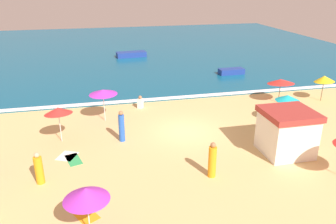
# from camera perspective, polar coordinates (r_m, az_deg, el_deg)

# --- Properties ---
(ground_plane) EXTENTS (60.00, 60.00, 0.00)m
(ground_plane) POSITION_cam_1_polar(r_m,az_deg,el_deg) (21.56, 3.13, -3.35)
(ground_plane) COLOR #D8B775
(ocean_water) EXTENTS (60.00, 44.00, 0.10)m
(ocean_water) POSITION_cam_1_polar(r_m,az_deg,el_deg) (47.93, -6.20, 10.69)
(ocean_water) COLOR #0F567A
(ocean_water) RESTS_ON ground_plane
(wave_breaker_foam) EXTENTS (57.00, 0.70, 0.01)m
(wave_breaker_foam) POSITION_cam_1_polar(r_m,az_deg,el_deg) (27.18, -0.49, 2.34)
(wave_breaker_foam) COLOR white
(wave_breaker_foam) RESTS_ON ocean_water
(lifeguard_cabana) EXTENTS (2.71, 2.60, 2.53)m
(lifeguard_cabana) POSITION_cam_1_polar(r_m,az_deg,el_deg) (19.60, 19.50, -3.18)
(lifeguard_cabana) COLOR white
(lifeguard_cabana) RESTS_ON ground_plane
(beach_umbrella_0) EXTENTS (2.17, 2.16, 2.13)m
(beach_umbrella_0) POSITION_cam_1_polar(r_m,az_deg,el_deg) (29.14, 25.01, 5.13)
(beach_umbrella_0) COLOR #4C3823
(beach_umbrella_0) RESTS_ON ground_plane
(beach_umbrella_1) EXTENTS (2.02, 2.03, 2.05)m
(beach_umbrella_1) POSITION_cam_1_polar(r_m,az_deg,el_deg) (12.99, -13.72, -13.37)
(beach_umbrella_1) COLOR silver
(beach_umbrella_1) RESTS_ON ground_plane
(beach_umbrella_2) EXTENTS (2.19, 2.19, 2.01)m
(beach_umbrella_2) POSITION_cam_1_polar(r_m,az_deg,el_deg) (23.48, 19.66, 2.28)
(beach_umbrella_2) COLOR silver
(beach_umbrella_2) RESTS_ON ground_plane
(beach_umbrella_3) EXTENTS (2.53, 2.55, 2.01)m
(beach_umbrella_3) POSITION_cam_1_polar(r_m,az_deg,el_deg) (27.48, 18.61, 4.95)
(beach_umbrella_3) COLOR #4C3823
(beach_umbrella_3) RESTS_ON ground_plane
(beach_umbrella_4) EXTENTS (2.11, 2.13, 2.25)m
(beach_umbrella_4) POSITION_cam_1_polar(r_m,az_deg,el_deg) (20.53, -18.16, 0.21)
(beach_umbrella_4) COLOR silver
(beach_umbrella_4) RESTS_ON ground_plane
(beach_umbrella_7) EXTENTS (2.48, 2.48, 2.26)m
(beach_umbrella_7) POSITION_cam_1_polar(r_m,az_deg,el_deg) (22.88, -10.97, 3.35)
(beach_umbrella_7) COLOR silver
(beach_umbrella_7) RESTS_ON ground_plane
(beachgoer_0) EXTENTS (0.51, 0.51, 1.63)m
(beachgoer_0) POSITION_cam_1_polar(r_m,az_deg,el_deg) (17.19, -21.07, -9.05)
(beachgoer_0) COLOR orange
(beachgoer_0) RESTS_ON ground_plane
(beachgoer_7) EXTENTS (0.51, 0.51, 0.98)m
(beachgoer_7) POSITION_cam_1_polar(r_m,az_deg,el_deg) (25.38, -4.72, 1.63)
(beachgoer_7) COLOR white
(beachgoer_7) RESTS_ON ground_plane
(beachgoer_8) EXTENTS (0.40, 0.40, 1.86)m
(beachgoer_8) POSITION_cam_1_polar(r_m,az_deg,el_deg) (16.65, 7.52, -8.20)
(beachgoer_8) COLOR orange
(beachgoer_8) RESTS_ON ground_plane
(beachgoer_10) EXTENTS (0.42, 0.42, 1.94)m
(beachgoer_10) POSITION_cam_1_polar(r_m,az_deg,el_deg) (20.17, -7.89, -2.50)
(beachgoer_10) COLOR blue
(beachgoer_10) RESTS_ON ground_plane
(beach_towel_0) EXTENTS (1.29, 1.38, 0.01)m
(beach_towel_0) POSITION_cam_1_polar(r_m,az_deg,el_deg) (19.51, -16.72, -7.17)
(beach_towel_0) COLOR white
(beach_towel_0) RESTS_ON ground_plane
(beach_towel_2) EXTENTS (1.45, 1.79, 0.01)m
(beach_towel_2) POSITION_cam_1_polar(r_m,az_deg,el_deg) (15.12, -14.22, -16.18)
(beach_towel_2) COLOR orange
(beach_towel_2) RESTS_ON ground_plane
(beach_towel_3) EXTENTS (1.04, 1.51, 0.01)m
(beach_towel_3) POSITION_cam_1_polar(r_m,az_deg,el_deg) (19.05, -15.73, -7.79)
(beach_towel_3) COLOR green
(beach_towel_3) RESTS_ON ground_plane
(small_boat_0) EXTENTS (3.71, 1.70, 0.61)m
(small_boat_0) POSITION_cam_1_polar(r_m,az_deg,el_deg) (42.32, -6.25, 9.71)
(small_boat_0) COLOR navy
(small_boat_0) RESTS_ON ocean_water
(small_boat_1) EXTENTS (2.59, 1.11, 0.55)m
(small_boat_1) POSITION_cam_1_polar(r_m,az_deg,el_deg) (34.86, 10.70, 6.81)
(small_boat_1) COLOR navy
(small_boat_1) RESTS_ON ocean_water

